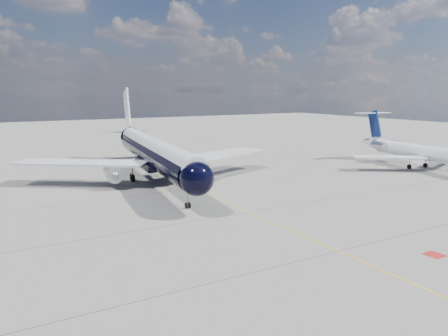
# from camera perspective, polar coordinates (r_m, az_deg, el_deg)

# --- Properties ---
(ground) EXTENTS (320.00, 320.00, 0.00)m
(ground) POSITION_cam_1_polar(r_m,az_deg,el_deg) (70.14, -5.86, -1.89)
(ground) COLOR gray
(ground) RESTS_ON ground
(taxiway_centerline) EXTENTS (0.16, 160.00, 0.01)m
(taxiway_centerline) POSITION_cam_1_polar(r_m,az_deg,el_deg) (65.72, -4.05, -2.68)
(taxiway_centerline) COLOR yellow
(taxiway_centerline) RESTS_ON ground
(red_marking) EXTENTS (1.60, 1.60, 0.01)m
(red_marking) POSITION_cam_1_polar(r_m,az_deg,el_deg) (44.11, 25.77, -10.18)
(red_marking) COLOR maroon
(red_marking) RESTS_ON ground
(main_airliner) EXTENTS (42.53, 52.19, 15.10)m
(main_airliner) POSITION_cam_1_polar(r_m,az_deg,el_deg) (72.06, -9.31, 2.13)
(main_airliner) COLOR black
(main_airliner) RESTS_ON ground
(regional_jet) EXTENTS (26.74, 30.94, 10.49)m
(regional_jet) POSITION_cam_1_polar(r_m,az_deg,el_deg) (90.47, 23.59, 2.15)
(regional_jet) COLOR silver
(regional_jet) RESTS_ON ground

